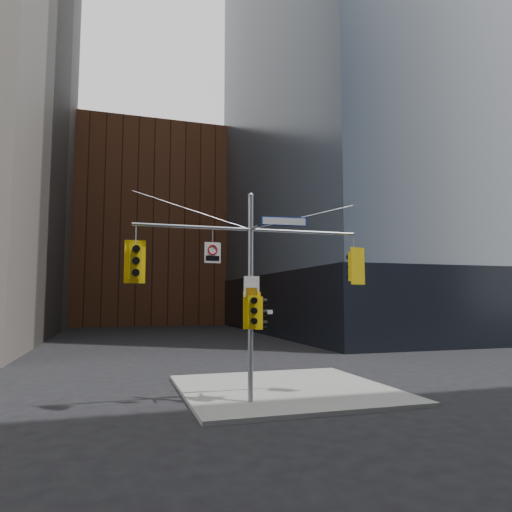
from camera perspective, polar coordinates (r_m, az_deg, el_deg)
ground at (r=14.27m, az=1.70°, el=-19.97°), size 160.00×160.00×0.00m
sidewalk_corner at (r=18.59m, az=3.66°, el=-16.27°), size 8.00×8.00×0.15m
podium_ne at (r=55.53m, az=18.80°, el=-5.66°), size 36.40×36.40×6.00m
brick_midrise at (r=71.97m, az=-13.33°, el=3.13°), size 26.00×20.00×28.00m
signal_assembly at (r=15.73m, az=-0.67°, el=-2.38°), size 8.00×0.80×7.30m
traffic_light_west_arm at (r=15.15m, az=-14.85°, el=-0.64°), size 0.67×0.54×1.41m
traffic_light_east_arm at (r=17.31m, az=12.18°, el=-1.26°), size 0.64×0.60×1.37m
traffic_light_pole_side at (r=15.81m, az=0.47°, el=-7.12°), size 0.47×0.40×1.13m
traffic_light_pole_front at (r=15.46m, az=-0.40°, el=-6.84°), size 0.60×0.51×1.27m
street_sign_blade at (r=16.34m, az=3.53°, el=4.34°), size 1.68×0.18×0.33m
regulatory_sign_arm at (r=15.44m, az=-5.44°, el=0.50°), size 0.56×0.09×0.70m
regulatory_sign_pole at (r=15.60m, az=-0.56°, el=-3.91°), size 0.55×0.05×0.71m
street_blade_ew at (r=15.85m, az=0.89°, el=-7.02°), size 0.71×0.06×0.14m
street_blade_ns at (r=16.16m, az=-1.14°, el=-7.66°), size 0.11×0.78×0.16m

